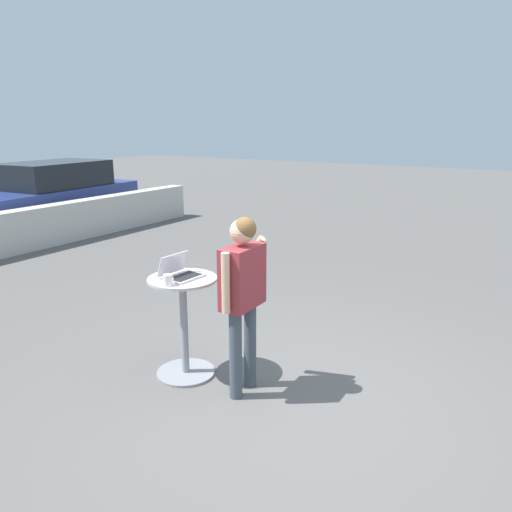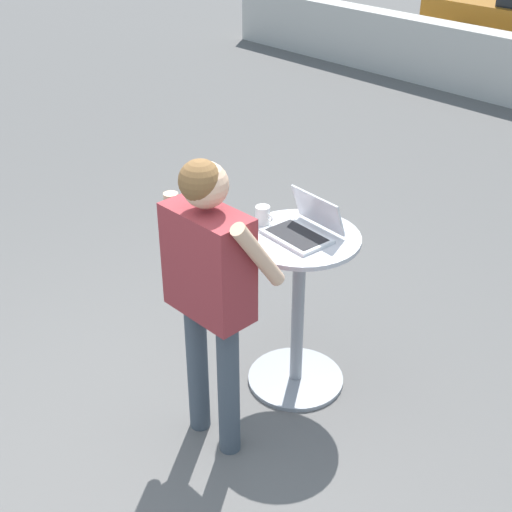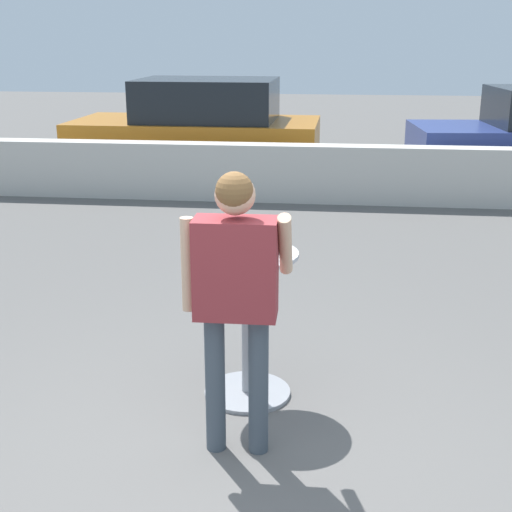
{
  "view_description": "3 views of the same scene",
  "coord_description": "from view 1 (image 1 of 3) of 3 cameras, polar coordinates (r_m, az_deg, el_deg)",
  "views": [
    {
      "loc": [
        -3.33,
        -1.78,
        2.32
      ],
      "look_at": [
        0.17,
        0.39,
        1.22
      ],
      "focal_mm": 35.0,
      "sensor_mm": 36.0,
      "label": 1
    },
    {
      "loc": [
        2.2,
        -1.32,
        2.72
      ],
      "look_at": [
        0.03,
        0.71,
        1.0
      ],
      "focal_mm": 50.0,
      "sensor_mm": 36.0,
      "label": 2
    },
    {
      "loc": [
        0.52,
        -3.03,
        2.23
      ],
      "look_at": [
        0.12,
        0.42,
        1.14
      ],
      "focal_mm": 50.0,
      "sensor_mm": 36.0,
      "label": 3
    }
  ],
  "objects": [
    {
      "name": "standing_person",
      "position": [
        4.21,
        -1.55,
        -3.29
      ],
      "size": [
        0.57,
        0.35,
        1.58
      ],
      "color": "#424C56",
      "rests_on": "ground_plane"
    },
    {
      "name": "parked_car_further_down",
      "position": [
        12.21,
        -22.36,
        6.52
      ],
      "size": [
        4.26,
        2.06,
        1.48
      ],
      "color": "navy",
      "rests_on": "ground_plane"
    },
    {
      "name": "laptop",
      "position": [
        4.58,
        -8.62,
        -1.87
      ],
      "size": [
        0.36,
        0.32,
        0.21
      ],
      "color": "silver",
      "rests_on": "cafe_table"
    },
    {
      "name": "ground_plane",
      "position": [
        4.43,
        3.33,
        -16.62
      ],
      "size": [
        50.0,
        50.0,
        0.0
      ],
      "primitive_type": "plane",
      "color": "#5B5956"
    },
    {
      "name": "coffee_mug",
      "position": [
        4.36,
        -10.03,
        -2.73
      ],
      "size": [
        0.11,
        0.08,
        0.1
      ],
      "color": "white",
      "rests_on": "cafe_table"
    },
    {
      "name": "cafe_table",
      "position": [
        4.72,
        -8.23,
        -7.47
      ],
      "size": [
        0.63,
        0.63,
        0.96
      ],
      "color": "gray",
      "rests_on": "ground_plane"
    }
  ]
}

